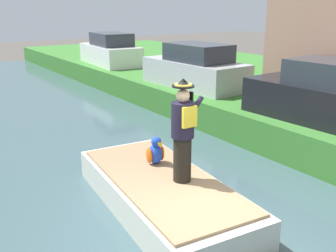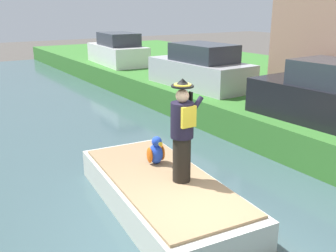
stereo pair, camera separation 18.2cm
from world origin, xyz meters
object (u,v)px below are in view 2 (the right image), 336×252
(parked_car_dark, at_px, (334,98))
(parked_car_silver, at_px, (200,69))
(parrot_plush, at_px, (156,152))
(parked_car_white, at_px, (117,51))
(boat, at_px, (162,193))
(person_pirate, at_px, (182,131))

(parked_car_dark, bearing_deg, parked_car_silver, 90.00)
(parrot_plush, distance_m, parked_car_white, 12.17)
(boat, relative_size, parked_car_white, 1.06)
(parked_car_dark, bearing_deg, boat, 179.39)
(person_pirate, xyz_separation_m, parked_car_silver, (4.61, 5.53, -0.03))
(person_pirate, bearing_deg, parked_car_silver, 41.04)
(parked_car_dark, distance_m, parked_car_white, 11.92)
(parked_car_dark, xyz_separation_m, parked_car_silver, (0.00, 5.28, 0.00))
(parked_car_white, bearing_deg, person_pirate, -110.76)
(boat, relative_size, person_pirate, 2.36)
(person_pirate, relative_size, parked_car_white, 0.45)
(parrot_plush, distance_m, parked_car_silver, 6.54)
(boat, relative_size, parrot_plush, 7.65)
(boat, relative_size, parked_car_dark, 1.07)
(parrot_plush, xyz_separation_m, parked_car_white, (4.60, 11.25, 0.65))
(parked_car_white, bearing_deg, parked_car_dark, -90.00)
(boat, bearing_deg, parked_car_white, 67.77)
(parrot_plush, xyz_separation_m, parked_car_dark, (4.60, -0.67, 0.65))
(parrot_plush, height_order, parked_car_white, parked_car_white)
(parked_car_dark, distance_m, parked_car_silver, 5.28)
(boat, xyz_separation_m, person_pirate, (0.24, -0.31, 1.23))
(parked_car_silver, bearing_deg, parked_car_white, 90.00)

